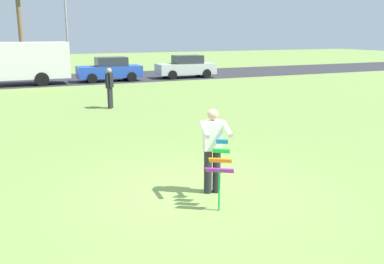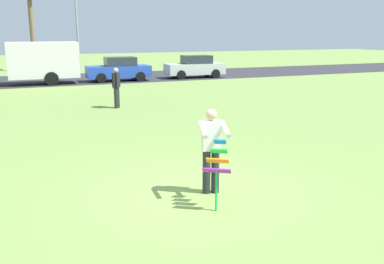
{
  "view_description": "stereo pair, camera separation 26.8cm",
  "coord_description": "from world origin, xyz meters",
  "px_view_note": "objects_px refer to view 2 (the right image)",
  "views": [
    {
      "loc": [
        -3.37,
        -7.27,
        3.17
      ],
      "look_at": [
        0.29,
        0.89,
        1.05
      ],
      "focal_mm": 39.14,
      "sensor_mm": 36.0,
      "label": 1
    },
    {
      "loc": [
        -3.12,
        -7.38,
        3.17
      ],
      "look_at": [
        0.29,
        0.89,
        1.05
      ],
      "focal_mm": 39.14,
      "sensor_mm": 36.0,
      "label": 2
    }
  ],
  "objects_px": {
    "person_walker_near": "(116,86)",
    "parked_truck_red_cab": "(29,62)",
    "parked_car_silver": "(195,67)",
    "kite_held": "(218,164)",
    "parked_car_blue": "(119,69)",
    "person_kite_flyer": "(211,148)",
    "streetlight_pole": "(77,22)"
  },
  "relations": [
    {
      "from": "person_kite_flyer",
      "to": "streetlight_pole",
      "type": "distance_m",
      "value": 28.09
    },
    {
      "from": "kite_held",
      "to": "parked_truck_red_cab",
      "type": "xyz_separation_m",
      "value": [
        -2.56,
        21.52,
        0.56
      ]
    },
    {
      "from": "kite_held",
      "to": "parked_truck_red_cab",
      "type": "bearing_deg",
      "value": 96.79
    },
    {
      "from": "parked_car_silver",
      "to": "streetlight_pole",
      "type": "bearing_deg",
      "value": 135.6
    },
    {
      "from": "person_kite_flyer",
      "to": "parked_car_blue",
      "type": "relative_size",
      "value": 0.41
    },
    {
      "from": "parked_car_blue",
      "to": "parked_car_silver",
      "type": "height_order",
      "value": "same"
    },
    {
      "from": "person_kite_flyer",
      "to": "kite_held",
      "type": "height_order",
      "value": "person_kite_flyer"
    },
    {
      "from": "parked_car_silver",
      "to": "person_walker_near",
      "type": "relative_size",
      "value": 2.46
    },
    {
      "from": "parked_truck_red_cab",
      "to": "streetlight_pole",
      "type": "xyz_separation_m",
      "value": [
        3.94,
        7.07,
        2.59
      ]
    },
    {
      "from": "kite_held",
      "to": "parked_car_silver",
      "type": "relative_size",
      "value": 0.29
    },
    {
      "from": "streetlight_pole",
      "to": "parked_car_blue",
      "type": "bearing_deg",
      "value": -76.78
    },
    {
      "from": "kite_held",
      "to": "parked_car_silver",
      "type": "xyz_separation_m",
      "value": [
        8.6,
        21.52,
        -0.08
      ]
    },
    {
      "from": "parked_car_silver",
      "to": "person_kite_flyer",
      "type": "bearing_deg",
      "value": -111.97
    },
    {
      "from": "person_kite_flyer",
      "to": "person_walker_near",
      "type": "height_order",
      "value": "same"
    },
    {
      "from": "parked_truck_red_cab",
      "to": "parked_car_blue",
      "type": "height_order",
      "value": "parked_truck_red_cab"
    },
    {
      "from": "person_walker_near",
      "to": "parked_truck_red_cab",
      "type": "bearing_deg",
      "value": 107.16
    },
    {
      "from": "parked_car_silver",
      "to": "person_walker_near",
      "type": "height_order",
      "value": "person_walker_near"
    },
    {
      "from": "parked_truck_red_cab",
      "to": "parked_car_blue",
      "type": "bearing_deg",
      "value": -0.01
    },
    {
      "from": "parked_car_blue",
      "to": "parked_car_silver",
      "type": "distance_m",
      "value": 5.56
    },
    {
      "from": "person_walker_near",
      "to": "parked_car_blue",
      "type": "bearing_deg",
      "value": 76.74
    },
    {
      "from": "kite_held",
      "to": "parked_car_blue",
      "type": "height_order",
      "value": "parked_car_blue"
    },
    {
      "from": "kite_held",
      "to": "parked_truck_red_cab",
      "type": "distance_m",
      "value": 21.68
    },
    {
      "from": "parked_car_silver",
      "to": "parked_truck_red_cab",
      "type": "bearing_deg",
      "value": 179.99
    },
    {
      "from": "parked_car_blue",
      "to": "kite_held",
      "type": "bearing_deg",
      "value": -98.03
    },
    {
      "from": "parked_car_blue",
      "to": "streetlight_pole",
      "type": "xyz_separation_m",
      "value": [
        -1.66,
        7.07,
        3.22
      ]
    },
    {
      "from": "kite_held",
      "to": "person_walker_near",
      "type": "bearing_deg",
      "value": 86.88
    },
    {
      "from": "kite_held",
      "to": "streetlight_pole",
      "type": "distance_m",
      "value": 28.8
    },
    {
      "from": "streetlight_pole",
      "to": "person_walker_near",
      "type": "xyz_separation_m",
      "value": [
        -0.76,
        -17.35,
        -3.06
      ]
    },
    {
      "from": "parked_car_silver",
      "to": "kite_held",
      "type": "bearing_deg",
      "value": -111.78
    },
    {
      "from": "parked_truck_red_cab",
      "to": "person_walker_near",
      "type": "relative_size",
      "value": 3.87
    },
    {
      "from": "parked_car_silver",
      "to": "streetlight_pole",
      "type": "relative_size",
      "value": 0.61
    },
    {
      "from": "parked_truck_red_cab",
      "to": "parked_car_silver",
      "type": "xyz_separation_m",
      "value": [
        11.16,
        -0.0,
        -0.64
      ]
    }
  ]
}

